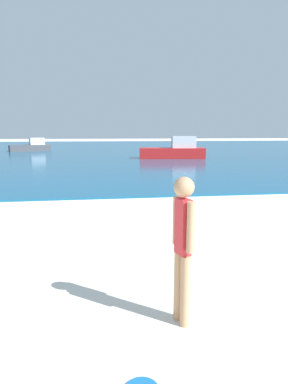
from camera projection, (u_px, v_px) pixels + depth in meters
water at (105, 148)px, 39.09m from camera, size 160.00×60.00×0.06m
person_standing at (183, 242)px, 3.31m from camera, size 0.21×0.35×1.56m
boat_near at (174, 151)px, 24.12m from camera, size 4.91×2.07×1.62m
boat_far at (32, 147)px, 33.14m from camera, size 4.15×2.64×1.35m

